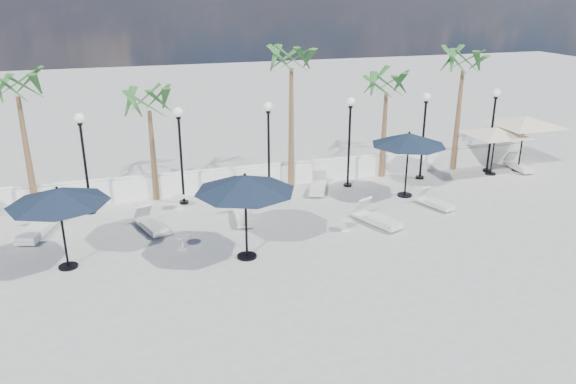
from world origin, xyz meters
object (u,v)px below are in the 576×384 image
object	(u,v)px
parasol_navy_mid	(245,184)
lounger_2	(243,214)
lounger_3	(243,194)
parasol_cream_sq_b	(526,117)
lounger_7	(518,166)
parasol_cream_sq_a	(496,128)
parasol_navy_right	(409,139)
lounger_5	(377,218)
lounger_1	(37,228)
lounger_4	(318,186)
lounger_0	(151,224)
parasol_navy_left	(58,196)
lounger_6	(435,202)

from	to	relation	value
parasol_navy_mid	lounger_2	bearing A→B (deg)	79.49
lounger_3	parasol_cream_sq_b	size ratio (longest dim) A/B	0.33
lounger_7	parasol_cream_sq_a	distance (m)	2.53
parasol_navy_mid	parasol_navy_right	xyz separation A→B (m)	(7.48, 3.56, -0.08)
parasol_cream_sq_a	parasol_navy_right	bearing A→B (deg)	-164.79
lounger_7	parasol_navy_mid	size ratio (longest dim) A/B	0.56
lounger_3	lounger_5	bearing A→B (deg)	-62.98
lounger_1	lounger_2	bearing A→B (deg)	11.38
parasol_cream_sq_a	parasol_navy_mid	bearing A→B (deg)	-158.56
lounger_4	parasol_navy_mid	xyz separation A→B (m)	(-4.25, -5.09, 2.22)
lounger_2	lounger_3	size ratio (longest dim) A/B	1.06
lounger_0	lounger_7	world-z (taller)	lounger_0
parasol_navy_mid	parasol_cream_sq_a	world-z (taller)	parasol_navy_mid
parasol_cream_sq_a	lounger_2	bearing A→B (deg)	-170.73
lounger_0	lounger_5	distance (m)	8.02
lounger_0	parasol_navy_right	distance (m)	10.44
parasol_navy_left	parasol_cream_sq_b	size ratio (longest dim) A/B	0.54
lounger_6	parasol_navy_right	size ratio (longest dim) A/B	0.56
parasol_navy_right	parasol_cream_sq_b	distance (m)	6.90
lounger_3	parasol_cream_sq_a	distance (m)	11.72
lounger_4	lounger_3	bearing A→B (deg)	-155.97
parasol_navy_left	parasol_cream_sq_b	xyz separation A→B (m)	(19.58, 4.13, 0.24)
parasol_navy_mid	parasol_cream_sq_a	distance (m)	13.54
parasol_cream_sq_b	parasol_cream_sq_a	bearing A→B (deg)	-175.68
parasol_navy_left	parasol_cream_sq_a	world-z (taller)	parasol_navy_left
lounger_0	lounger_5	size ratio (longest dim) A/B	0.90
lounger_3	lounger_7	size ratio (longest dim) A/B	1.04
parasol_navy_right	parasol_cream_sq_a	distance (m)	5.32
parasol_navy_mid	parasol_navy_right	world-z (taller)	parasol_navy_mid
lounger_6	lounger_0	bearing A→B (deg)	156.00
lounger_3	parasol_navy_left	xyz separation A→B (m)	(-6.42, -4.15, 2.09)
parasol_cream_sq_b	parasol_navy_right	bearing A→B (deg)	-167.31
lounger_3	lounger_6	world-z (taller)	lounger_3
lounger_1	parasol_cream_sq_a	distance (m)	19.24
lounger_3	parasol_navy_left	size ratio (longest dim) A/B	0.62
lounger_2	parasol_navy_left	size ratio (longest dim) A/B	0.65
lounger_1	lounger_0	bearing A→B (deg)	7.11
lounger_2	lounger_4	world-z (taller)	lounger_4
lounger_2	parasol_navy_right	xyz separation A→B (m)	(6.92, 0.57, 2.14)
parasol_navy_left	parasol_navy_mid	size ratio (longest dim) A/B	0.95
lounger_2	parasol_navy_right	size ratio (longest dim) A/B	0.64
lounger_2	lounger_5	distance (m)	4.87
lounger_1	lounger_7	world-z (taller)	lounger_1
lounger_2	lounger_5	xyz separation A→B (m)	(4.52, -1.82, 0.01)
lounger_4	parasol_cream_sq_b	xyz separation A→B (m)	(9.96, -0.02, 2.32)
lounger_3	parasol_cream_sq_b	xyz separation A→B (m)	(13.16, -0.02, 2.33)
parasol_navy_right	parasol_navy_left	bearing A→B (deg)	-168.50
lounger_7	lounger_2	bearing A→B (deg)	-167.16
lounger_6	lounger_7	xyz separation A→B (m)	(6.23, 3.02, 0.01)
lounger_3	parasol_cream_sq_a	xyz separation A→B (m)	(11.55, -0.14, 1.95)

